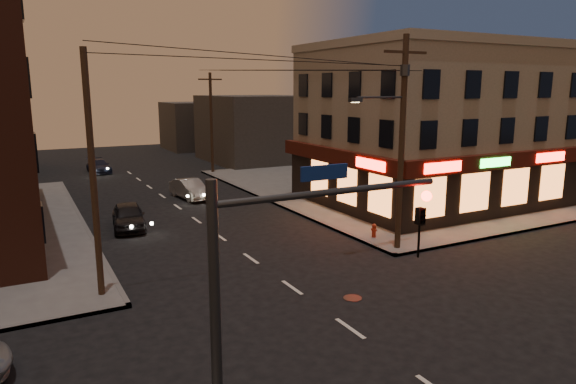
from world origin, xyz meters
TOP-DOWN VIEW (x-y plane):
  - ground at (0.00, 0.00)m, footprint 120.00×120.00m
  - sidewalk_ne at (18.00, 19.00)m, footprint 24.00×28.00m
  - pizza_building at (15.93, 13.43)m, footprint 15.85×12.85m
  - bg_building_ne_a at (14.00, 38.00)m, footprint 10.00×12.00m
  - bg_building_ne_b at (12.00, 52.00)m, footprint 8.00×8.00m
  - utility_pole_main at (6.68, 5.80)m, footprint 4.20×0.44m
  - utility_pole_far at (6.80, 32.00)m, footprint 0.26×0.26m
  - utility_pole_west at (-6.80, 6.50)m, footprint 0.24×0.24m
  - traffic_signal at (-5.57, -5.60)m, footprint 4.49×0.32m
  - sedan_near at (-3.94, 16.01)m, footprint 2.27×4.43m
  - sedan_mid at (1.56, 22.16)m, footprint 2.02×4.43m
  - sedan_far at (-2.47, 37.43)m, footprint 1.96×4.34m
  - fire_hydrant at (6.86, 7.74)m, footprint 0.33×0.33m

SIDE VIEW (x-z plane):
  - ground at x=0.00m, z-range 0.00..0.00m
  - sidewalk_ne at x=18.00m, z-range 0.00..0.15m
  - fire_hydrant at x=6.86m, z-range 0.18..0.90m
  - sedan_far at x=-2.47m, z-range 0.00..1.23m
  - sedan_mid at x=1.56m, z-range 0.00..1.41m
  - sedan_near at x=-3.94m, z-range 0.00..1.44m
  - bg_building_ne_b at x=12.00m, z-range 0.00..6.00m
  - bg_building_ne_a at x=14.00m, z-range 0.00..7.00m
  - traffic_signal at x=-5.57m, z-range 0.92..7.39m
  - utility_pole_far at x=6.80m, z-range 0.15..9.15m
  - utility_pole_west at x=-6.80m, z-range 0.15..9.15m
  - pizza_building at x=15.93m, z-range 0.10..10.60m
  - utility_pole_main at x=6.68m, z-range 0.76..10.76m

